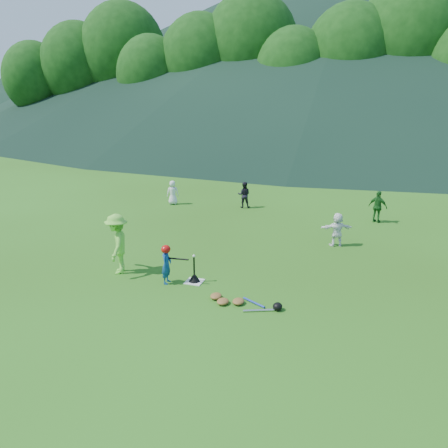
{
  "coord_description": "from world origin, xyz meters",
  "views": [
    {
      "loc": [
        4.12,
        -9.89,
        4.81
      ],
      "look_at": [
        0.0,
        2.5,
        0.9
      ],
      "focal_mm": 35.0,
      "sensor_mm": 36.0,
      "label": 1
    }
  ],
  "objects_px": {
    "equipment_pile": "(238,302)",
    "batter_child": "(166,265)",
    "fielder_a": "(173,193)",
    "batting_tee": "(194,277)",
    "home_plate": "(194,282)",
    "fielder_c": "(378,207)",
    "fielder_d": "(337,229)",
    "adult_coach": "(117,244)",
    "fielder_b": "(244,195)"
  },
  "relations": [
    {
      "from": "home_plate",
      "to": "fielder_d",
      "type": "height_order",
      "value": "fielder_d"
    },
    {
      "from": "batting_tee",
      "to": "equipment_pile",
      "type": "xyz_separation_m",
      "value": [
        1.47,
        -0.85,
        -0.06
      ]
    },
    {
      "from": "adult_coach",
      "to": "fielder_c",
      "type": "distance_m",
      "value": 10.18
    },
    {
      "from": "home_plate",
      "to": "fielder_d",
      "type": "bearing_deg",
      "value": 51.16
    },
    {
      "from": "home_plate",
      "to": "batter_child",
      "type": "bearing_deg",
      "value": -157.15
    },
    {
      "from": "home_plate",
      "to": "fielder_a",
      "type": "height_order",
      "value": "fielder_a"
    },
    {
      "from": "fielder_a",
      "to": "batter_child",
      "type": "bearing_deg",
      "value": 89.36
    },
    {
      "from": "fielder_a",
      "to": "equipment_pile",
      "type": "xyz_separation_m",
      "value": [
        5.6,
        -8.45,
        -0.47
      ]
    },
    {
      "from": "fielder_c",
      "to": "batting_tee",
      "type": "xyz_separation_m",
      "value": [
        -4.61,
        -7.46,
        -0.49
      ]
    },
    {
      "from": "home_plate",
      "to": "equipment_pile",
      "type": "distance_m",
      "value": 1.7
    },
    {
      "from": "adult_coach",
      "to": "equipment_pile",
      "type": "height_order",
      "value": "adult_coach"
    },
    {
      "from": "batting_tee",
      "to": "equipment_pile",
      "type": "relative_size",
      "value": 0.38
    },
    {
      "from": "batter_child",
      "to": "fielder_c",
      "type": "height_order",
      "value": "fielder_c"
    },
    {
      "from": "batting_tee",
      "to": "batter_child",
      "type": "bearing_deg",
      "value": -157.15
    },
    {
      "from": "batter_child",
      "to": "fielder_c",
      "type": "xyz_separation_m",
      "value": [
        5.28,
        7.74,
        0.11
      ]
    },
    {
      "from": "home_plate",
      "to": "fielder_b",
      "type": "relative_size",
      "value": 0.39
    },
    {
      "from": "equipment_pile",
      "to": "adult_coach",
      "type": "bearing_deg",
      "value": 167.87
    },
    {
      "from": "adult_coach",
      "to": "equipment_pile",
      "type": "bearing_deg",
      "value": 55.38
    },
    {
      "from": "fielder_c",
      "to": "batting_tee",
      "type": "distance_m",
      "value": 8.78
    },
    {
      "from": "adult_coach",
      "to": "fielder_b",
      "type": "relative_size",
      "value": 1.47
    },
    {
      "from": "fielder_a",
      "to": "equipment_pile",
      "type": "relative_size",
      "value": 0.6
    },
    {
      "from": "fielder_a",
      "to": "batting_tee",
      "type": "xyz_separation_m",
      "value": [
        4.13,
        -7.59,
        -0.41
      ]
    },
    {
      "from": "home_plate",
      "to": "fielder_d",
      "type": "distance_m",
      "value": 5.36
    },
    {
      "from": "batter_child",
      "to": "fielder_d",
      "type": "height_order",
      "value": "fielder_d"
    },
    {
      "from": "fielder_d",
      "to": "fielder_b",
      "type": "bearing_deg",
      "value": -63.29
    },
    {
      "from": "equipment_pile",
      "to": "fielder_d",
      "type": "bearing_deg",
      "value": 69.53
    },
    {
      "from": "equipment_pile",
      "to": "batter_child",
      "type": "bearing_deg",
      "value": 164.95
    },
    {
      "from": "batter_child",
      "to": "batting_tee",
      "type": "relative_size",
      "value": 1.51
    },
    {
      "from": "adult_coach",
      "to": "fielder_d",
      "type": "relative_size",
      "value": 1.5
    },
    {
      "from": "fielder_b",
      "to": "fielder_c",
      "type": "relative_size",
      "value": 0.92
    },
    {
      "from": "fielder_c",
      "to": "batting_tee",
      "type": "bearing_deg",
      "value": 81.08
    },
    {
      "from": "home_plate",
      "to": "adult_coach",
      "type": "bearing_deg",
      "value": -178.59
    },
    {
      "from": "batter_child",
      "to": "equipment_pile",
      "type": "height_order",
      "value": "batter_child"
    },
    {
      "from": "equipment_pile",
      "to": "fielder_a",
      "type": "bearing_deg",
      "value": 123.54
    },
    {
      "from": "fielder_a",
      "to": "fielder_c",
      "type": "distance_m",
      "value": 8.74
    },
    {
      "from": "home_plate",
      "to": "fielder_d",
      "type": "relative_size",
      "value": 0.4
    },
    {
      "from": "fielder_a",
      "to": "batting_tee",
      "type": "bearing_deg",
      "value": 94.14
    },
    {
      "from": "home_plate",
      "to": "equipment_pile",
      "type": "bearing_deg",
      "value": -30.12
    },
    {
      "from": "fielder_c",
      "to": "equipment_pile",
      "type": "relative_size",
      "value": 0.69
    },
    {
      "from": "fielder_c",
      "to": "batting_tee",
      "type": "height_order",
      "value": "fielder_c"
    },
    {
      "from": "fielder_b",
      "to": "fielder_d",
      "type": "bearing_deg",
      "value": 124.71
    },
    {
      "from": "fielder_d",
      "to": "equipment_pile",
      "type": "bearing_deg",
      "value": 48.6
    },
    {
      "from": "home_plate",
      "to": "fielder_a",
      "type": "xyz_separation_m",
      "value": [
        -4.13,
        7.59,
        0.53
      ]
    },
    {
      "from": "fielder_b",
      "to": "batting_tee",
      "type": "bearing_deg",
      "value": 83.6
    },
    {
      "from": "adult_coach",
      "to": "fielder_c",
      "type": "relative_size",
      "value": 1.36
    },
    {
      "from": "home_plate",
      "to": "batting_tee",
      "type": "relative_size",
      "value": 0.66
    },
    {
      "from": "batting_tee",
      "to": "adult_coach",
      "type": "bearing_deg",
      "value": -178.59
    },
    {
      "from": "fielder_b",
      "to": "fielder_c",
      "type": "xyz_separation_m",
      "value": [
        5.53,
        -0.58,
        0.05
      ]
    },
    {
      "from": "fielder_a",
      "to": "equipment_pile",
      "type": "bearing_deg",
      "value": 99.16
    },
    {
      "from": "batter_child",
      "to": "fielder_a",
      "type": "xyz_separation_m",
      "value": [
        -3.46,
        7.87,
        0.03
      ]
    }
  ]
}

